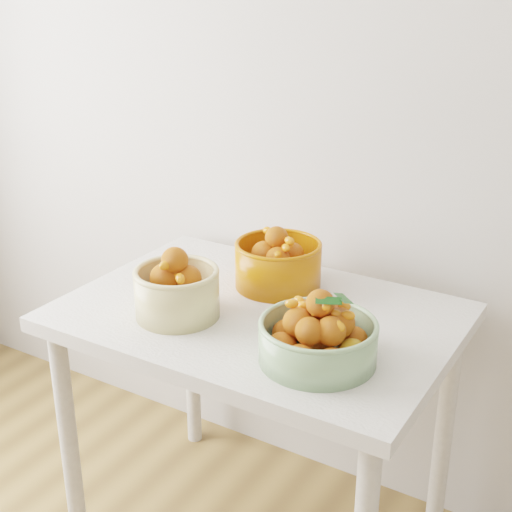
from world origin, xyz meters
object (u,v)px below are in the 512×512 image
object	(u,v)px
table	(258,343)
bowl_orange	(278,263)
bowl_green	(318,337)
bowl_cream	(177,290)

from	to	relation	value
table	bowl_orange	size ratio (longest dim) A/B	3.78
bowl_green	bowl_orange	world-z (taller)	same
bowl_green	bowl_orange	distance (m)	0.42
table	bowl_cream	xyz separation A→B (m)	(-0.16, -0.13, 0.17)
table	bowl_cream	world-z (taller)	bowl_cream
bowl_cream	bowl_orange	size ratio (longest dim) A/B	0.84
bowl_orange	table	bearing A→B (deg)	-78.15
table	bowl_cream	distance (m)	0.27
table	bowl_cream	size ratio (longest dim) A/B	4.52
bowl_cream	bowl_green	size ratio (longest dim) A/B	0.69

